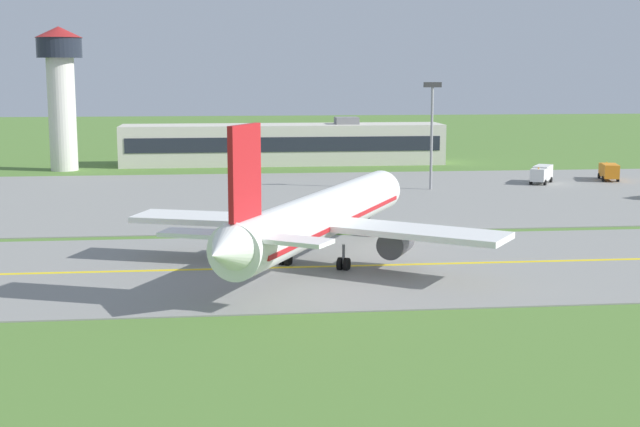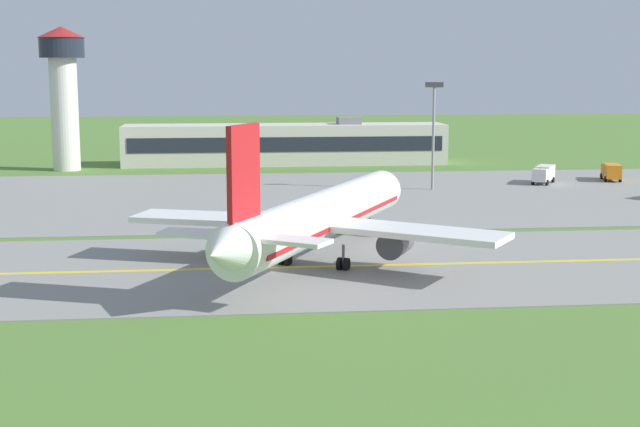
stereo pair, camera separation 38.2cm
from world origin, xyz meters
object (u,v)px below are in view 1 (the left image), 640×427
Objects in this scene: control_tower at (61,83)px; apron_light_mast at (432,122)px; airplane_lead at (321,217)px; service_truck_fuel at (542,173)px; service_truck_baggage at (609,171)px.

control_tower is 62.35m from apron_light_mast.
service_truck_fuel is (37.72, 50.27, -2.60)m from airplane_lead.
airplane_lead is 83.60m from control_tower.
airplane_lead is at bearing -113.98° from apron_light_mast.
service_truck_baggage is 11.40m from service_truck_fuel.
control_tower is 1.58× the size of apron_light_mast.
airplane_lead is 5.83× the size of service_truck_baggage.
airplane_lead is at bearing -126.88° from service_truck_fuel.
control_tower is at bearing 160.53° from service_truck_fuel.
control_tower reaches higher than apron_light_mast.
service_truck_fuel is 77.22m from control_tower.
service_truck_fuel is 0.27× the size of control_tower.
service_truck_baggage is 0.27× the size of control_tower.
control_tower is (-34.11, 75.66, 10.05)m from airplane_lead.
apron_light_mast is (-17.51, -4.84, 7.79)m from service_truck_fuel.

